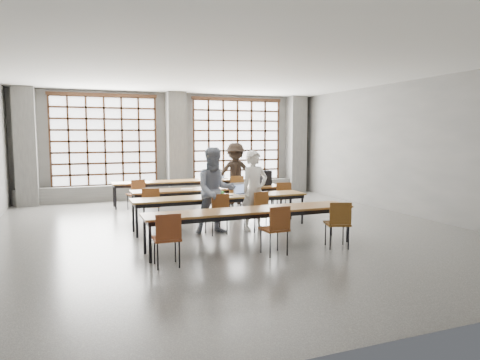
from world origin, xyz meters
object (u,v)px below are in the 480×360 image
at_px(chair_mid_left, 151,202).
at_px(laptop_front, 242,191).
at_px(mouse, 260,193).
at_px(desk_row_b, 210,190).
at_px(chair_mid_right, 282,195).
at_px(chair_front_left, 218,210).
at_px(green_box, 218,193).
at_px(chair_near_left, 167,234).
at_px(red_pouch, 167,235).
at_px(student_male, 254,191).
at_px(desk_row_c, 221,199).
at_px(desk_row_a, 180,183).
at_px(student_female, 215,191).
at_px(chair_back_left, 137,191).
at_px(chair_near_mid, 276,225).
at_px(chair_front_right, 258,207).
at_px(chair_near_right, 338,220).
at_px(desk_row_d, 252,213).
at_px(chair_back_right, 236,187).
at_px(student_back, 235,174).
at_px(laptop_back, 221,177).
at_px(plastic_bag, 208,175).
at_px(backpack, 265,178).
at_px(chair_back_mid, 211,188).
at_px(phone, 230,196).
at_px(chair_mid_centre, 233,198).

height_order(chair_mid_left, laptop_front, laptop_front).
relative_size(chair_mid_left, mouse, 8.98).
xyz_separation_m(desk_row_b, chair_mid_right, (1.79, -0.63, -0.13)).
relative_size(chair_front_left, green_box, 3.52).
bearing_deg(chair_near_left, red_pouch, 88.25).
relative_size(chair_near_left, student_male, 0.50).
xyz_separation_m(desk_row_c, student_male, (0.60, -0.50, 0.22)).
distance_m(desk_row_a, student_female, 4.08).
xyz_separation_m(chair_back_left, chair_near_mid, (1.66, -5.43, 0.00)).
distance_m(chair_front_right, mouse, 0.72).
distance_m(chair_front_right, chair_near_right, 2.03).
bearing_deg(chair_front_left, desk_row_d, -78.34).
xyz_separation_m(desk_row_a, chair_back_right, (1.58, -0.63, -0.13)).
distance_m(chair_back_right, student_female, 3.88).
xyz_separation_m(chair_front_left, chair_near_right, (1.73, -1.86, 0.00)).
bearing_deg(mouse, chair_back_right, 80.01).
bearing_deg(student_back, chair_mid_right, -56.03).
distance_m(chair_mid_left, student_female, 1.80).
relative_size(laptop_back, red_pouch, 2.23).
distance_m(chair_back_right, plastic_bag, 1.02).
bearing_deg(backpack, student_back, 88.71).
distance_m(chair_back_mid, chair_front_left, 3.69).
height_order(chair_mid_left, laptop_back, laptop_back).
bearing_deg(chair_near_right, mouse, 101.26).
bearing_deg(desk_row_d, laptop_back, 77.26).
bearing_deg(chair_back_left, phone, -61.16).
distance_m(chair_back_right, student_back, 0.41).
xyz_separation_m(chair_mid_left, chair_near_mid, (1.61, -3.32, 0.00)).
relative_size(desk_row_a, laptop_back, 8.98).
height_order(desk_row_d, plastic_bag, plastic_bag).
distance_m(chair_near_right, laptop_back, 6.16).
xyz_separation_m(chair_mid_right, green_box, (-2.01, -0.75, 0.24)).
height_order(student_back, mouse, student_back).
height_order(chair_back_left, chair_mid_right, same).
bearing_deg(laptop_front, mouse, -17.33).
height_order(desk_row_b, mouse, mouse).
bearing_deg(desk_row_c, chair_back_left, 116.94).
height_order(student_back, green_box, student_back).
relative_size(desk_row_c, mouse, 40.82).
bearing_deg(backpack, chair_mid_centre, -161.91).
height_order(laptop_front, mouse, laptop_front).
distance_m(laptop_front, red_pouch, 3.40).
bearing_deg(phone, laptop_front, 30.25).
bearing_deg(chair_near_right, red_pouch, 178.64).
relative_size(chair_back_mid, phone, 6.77).
bearing_deg(student_back, phone, -90.49).
xyz_separation_m(desk_row_a, green_box, (0.06, -3.48, 0.11)).
height_order(desk_row_b, chair_near_mid, chair_near_mid).
relative_size(desk_row_d, student_female, 2.18).
xyz_separation_m(chair_front_left, student_back, (1.78, 3.69, 0.39)).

